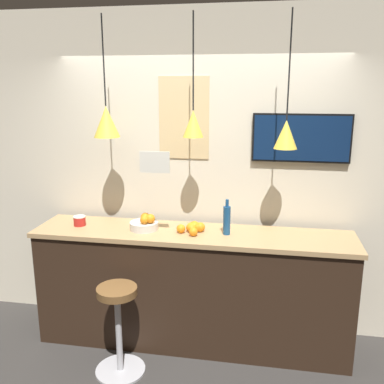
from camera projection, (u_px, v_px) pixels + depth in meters
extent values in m
plane|color=#33302D|center=(181.00, 378.00, 3.38)|extent=(14.00, 14.00, 0.00)
cube|color=beige|center=(199.00, 175.00, 3.89)|extent=(8.00, 0.06, 2.90)
cube|color=black|center=(192.00, 290.00, 3.75)|extent=(2.68, 0.52, 1.00)
cube|color=tan|center=(192.00, 234.00, 3.62)|extent=(2.72, 0.56, 0.04)
cylinder|color=#B7B7BC|center=(121.00, 370.00, 3.46)|extent=(0.40, 0.40, 0.02)
cylinder|color=#B7B7BC|center=(119.00, 332.00, 3.38)|extent=(0.05, 0.05, 0.66)
cylinder|color=brown|center=(117.00, 291.00, 3.29)|extent=(0.31, 0.31, 0.06)
cylinder|color=beige|center=(144.00, 226.00, 3.68)|extent=(0.25, 0.25, 0.07)
sphere|color=orange|center=(145.00, 217.00, 3.68)|extent=(0.08, 0.08, 0.08)
sphere|color=orange|center=(150.00, 219.00, 3.63)|extent=(0.08, 0.08, 0.08)
sphere|color=orange|center=(144.00, 220.00, 3.61)|extent=(0.07, 0.07, 0.07)
sphere|color=orange|center=(194.00, 226.00, 3.64)|extent=(0.09, 0.09, 0.09)
sphere|color=orange|center=(199.00, 227.00, 3.62)|extent=(0.08, 0.08, 0.08)
sphere|color=orange|center=(181.00, 229.00, 3.59)|extent=(0.07, 0.07, 0.07)
sphere|color=orange|center=(196.00, 227.00, 3.63)|extent=(0.07, 0.07, 0.07)
sphere|color=orange|center=(191.00, 227.00, 3.62)|extent=(0.08, 0.08, 0.08)
sphere|color=orange|center=(191.00, 228.00, 3.61)|extent=(0.08, 0.08, 0.08)
sphere|color=orange|center=(200.00, 227.00, 3.62)|extent=(0.08, 0.08, 0.08)
sphere|color=orange|center=(192.00, 228.00, 3.60)|extent=(0.08, 0.08, 0.08)
sphere|color=orange|center=(193.00, 232.00, 3.51)|extent=(0.07, 0.07, 0.07)
sphere|color=orange|center=(195.00, 227.00, 3.65)|extent=(0.07, 0.07, 0.07)
cylinder|color=navy|center=(227.00, 220.00, 3.54)|extent=(0.06, 0.06, 0.24)
cylinder|color=navy|center=(227.00, 203.00, 3.50)|extent=(0.03, 0.03, 0.06)
cylinder|color=red|center=(80.00, 221.00, 3.78)|extent=(0.10, 0.10, 0.08)
cylinder|color=white|center=(79.00, 217.00, 3.77)|extent=(0.11, 0.11, 0.01)
cylinder|color=black|center=(104.00, 61.00, 3.45)|extent=(0.01, 0.01, 0.72)
cone|color=yellow|center=(106.00, 122.00, 3.57)|extent=(0.22, 0.22, 0.26)
sphere|color=#F9EFCC|center=(107.00, 135.00, 3.60)|extent=(0.04, 0.04, 0.04)
cylinder|color=black|center=(193.00, 62.00, 3.33)|extent=(0.01, 0.01, 0.75)
cone|color=yellow|center=(193.00, 124.00, 3.45)|extent=(0.17, 0.17, 0.22)
sphere|color=#F9EFCC|center=(193.00, 135.00, 3.47)|extent=(0.04, 0.04, 0.04)
cylinder|color=black|center=(290.00, 65.00, 3.21)|extent=(0.01, 0.01, 0.81)
cone|color=yellow|center=(286.00, 134.00, 3.34)|extent=(0.18, 0.18, 0.23)
sphere|color=#F9EFCC|center=(285.00, 146.00, 3.36)|extent=(0.04, 0.04, 0.04)
cube|color=black|center=(301.00, 138.00, 3.60)|extent=(0.82, 0.04, 0.41)
cube|color=#0F2347|center=(301.00, 138.00, 3.58)|extent=(0.79, 0.01, 0.38)
cube|color=silver|center=(155.00, 162.00, 3.32)|extent=(0.24, 0.01, 0.17)
cube|color=#DBBC84|center=(184.00, 118.00, 3.75)|extent=(0.45, 0.01, 0.72)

